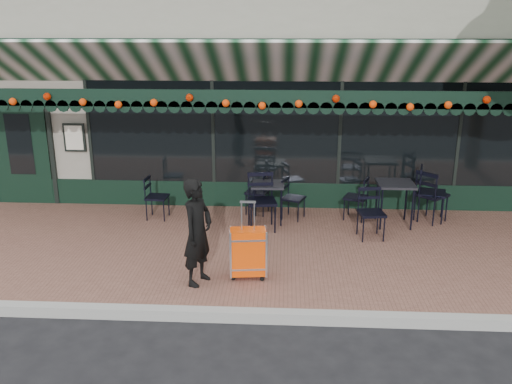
# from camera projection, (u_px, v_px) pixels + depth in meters

# --- Properties ---
(ground) EXTENTS (80.00, 80.00, 0.00)m
(ground) POSITION_uv_depth(u_px,v_px,m) (253.00, 318.00, 6.94)
(ground) COLOR black
(ground) RESTS_ON ground
(sidewalk) EXTENTS (18.00, 4.00, 0.15)m
(sidewalk) POSITION_uv_depth(u_px,v_px,m) (260.00, 250.00, 8.83)
(sidewalk) COLOR brown
(sidewalk) RESTS_ON ground
(curb) EXTENTS (18.00, 0.16, 0.15)m
(curb) POSITION_uv_depth(u_px,v_px,m) (253.00, 316.00, 6.85)
(curb) COLOR #9E9E99
(curb) RESTS_ON ground
(restaurant_building) EXTENTS (12.00, 9.60, 4.50)m
(restaurant_building) POSITION_uv_depth(u_px,v_px,m) (272.00, 78.00, 13.73)
(restaurant_building) COLOR gray
(restaurant_building) RESTS_ON ground
(woman) EXTENTS (0.54, 0.64, 1.49)m
(woman) POSITION_uv_depth(u_px,v_px,m) (198.00, 232.00, 7.35)
(woman) COLOR black
(woman) RESTS_ON sidewalk
(suitcase) EXTENTS (0.52, 0.33, 1.13)m
(suitcase) POSITION_uv_depth(u_px,v_px,m) (248.00, 253.00, 7.60)
(suitcase) COLOR #F74707
(suitcase) RESTS_ON sidewalk
(cafe_table_a) EXTENTS (0.64, 0.64, 0.78)m
(cafe_table_a) POSITION_uv_depth(u_px,v_px,m) (395.00, 187.00, 9.53)
(cafe_table_a) COLOR black
(cafe_table_a) RESTS_ON sidewalk
(cafe_table_b) EXTENTS (0.58, 0.58, 0.71)m
(cafe_table_b) POSITION_uv_depth(u_px,v_px,m) (268.00, 187.00, 9.73)
(cafe_table_b) COLOR black
(cafe_table_b) RESTS_ON sidewalk
(chair_a_left) EXTENTS (0.52, 0.52, 0.81)m
(chair_a_left) POSITION_uv_depth(u_px,v_px,m) (356.00, 198.00, 9.90)
(chair_a_left) COLOR black
(chair_a_left) RESTS_ON sidewalk
(chair_a_right) EXTENTS (0.61, 0.61, 1.01)m
(chair_a_right) POSITION_uv_depth(u_px,v_px,m) (432.00, 193.00, 9.84)
(chair_a_right) COLOR black
(chair_a_right) RESTS_ON sidewalk
(chair_a_front) EXTENTS (0.49, 0.49, 0.86)m
(chair_a_front) POSITION_uv_depth(u_px,v_px,m) (371.00, 214.00, 9.00)
(chair_a_front) COLOR black
(chair_a_front) RESTS_ON sidewalk
(chair_a_extra) EXTENTS (0.69, 0.69, 0.98)m
(chair_a_extra) POSITION_uv_depth(u_px,v_px,m) (432.00, 195.00, 9.78)
(chair_a_extra) COLOR black
(chair_a_extra) RESTS_ON sidewalk
(chair_b_left) EXTENTS (0.50, 0.50, 0.83)m
(chair_b_left) POSITION_uv_depth(u_px,v_px,m) (257.00, 192.00, 10.21)
(chair_b_left) COLOR black
(chair_b_left) RESTS_ON sidewalk
(chair_b_right) EXTENTS (0.50, 0.50, 0.77)m
(chair_b_right) POSITION_uv_depth(u_px,v_px,m) (293.00, 199.00, 9.93)
(chair_b_right) COLOR black
(chair_b_right) RESTS_ON sidewalk
(chair_b_front) EXTENTS (0.58, 0.58, 1.00)m
(chair_b_front) POSITION_uv_depth(u_px,v_px,m) (262.00, 202.00, 9.37)
(chair_b_front) COLOR black
(chair_b_front) RESTS_ON sidewalk
(chair_solo) EXTENTS (0.42, 0.42, 0.80)m
(chair_solo) POSITION_uv_depth(u_px,v_px,m) (157.00, 198.00, 9.95)
(chair_solo) COLOR black
(chair_solo) RESTS_ON sidewalk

